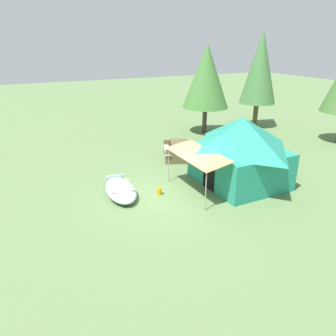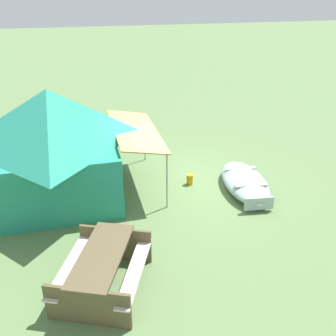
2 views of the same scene
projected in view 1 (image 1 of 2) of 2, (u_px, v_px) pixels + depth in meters
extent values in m
plane|color=#5D7B4A|center=(169.00, 195.00, 12.43)|extent=(80.00, 80.00, 0.00)
ellipsoid|color=#9BB3B4|center=(121.00, 190.00, 12.31)|extent=(2.48, 1.36, 0.43)
ellipsoid|color=#363E3F|center=(121.00, 189.00, 12.30)|extent=(2.27, 1.21, 0.16)
cube|color=#BDB99F|center=(123.00, 191.00, 11.83)|extent=(0.23, 0.85, 0.04)
cube|color=#BDB99F|center=(118.00, 181.00, 12.66)|extent=(0.23, 0.85, 0.04)
cube|color=#9BB3B4|center=(115.00, 179.00, 13.26)|extent=(0.16, 0.71, 0.33)
cube|color=#258C76|center=(239.00, 166.00, 13.24)|extent=(3.38, 2.99, 1.51)
pyramid|color=#258C76|center=(242.00, 133.00, 12.73)|extent=(3.65, 3.23, 1.26)
cube|color=black|center=(209.00, 175.00, 12.66)|extent=(0.76, 0.04, 1.21)
cube|color=tan|center=(197.00, 155.00, 12.08)|extent=(3.02, 1.19, 0.23)
cylinder|color=gray|center=(206.00, 192.00, 11.01)|extent=(0.04, 0.04, 1.43)
cylinder|color=gray|center=(169.00, 166.00, 13.35)|extent=(0.04, 0.04, 1.43)
cube|color=brown|center=(179.00, 144.00, 16.01)|extent=(1.96, 1.37, 0.04)
cube|color=beige|center=(167.00, 150.00, 16.08)|extent=(1.79, 0.93, 0.04)
cube|color=beige|center=(190.00, 149.00, 16.15)|extent=(1.79, 0.93, 0.04)
cube|color=brown|center=(177.00, 146.00, 16.91)|extent=(0.60, 1.35, 0.73)
cube|color=brown|center=(180.00, 157.00, 15.40)|extent=(0.60, 1.35, 0.73)
cube|color=#2F8E68|center=(210.00, 174.00, 13.87)|extent=(0.48, 0.58, 0.35)
cylinder|color=orange|center=(159.00, 191.00, 12.38)|extent=(0.22, 0.22, 0.29)
cylinder|color=#4C3F27|center=(255.00, 115.00, 22.11)|extent=(0.32, 0.32, 1.62)
cone|color=#43773F|center=(260.00, 67.00, 20.97)|extent=(2.38, 2.38, 4.59)
cylinder|color=#433332|center=(205.00, 120.00, 20.57)|extent=(0.28, 0.28, 1.64)
cone|color=#427736|center=(206.00, 76.00, 19.57)|extent=(2.83, 2.83, 3.80)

